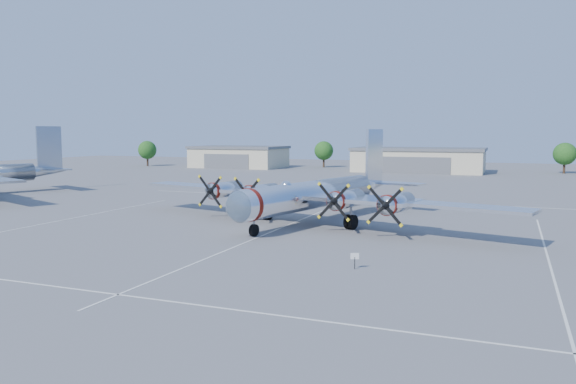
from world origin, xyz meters
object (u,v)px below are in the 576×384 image
at_px(tree_far_west, 147,150).
at_px(tree_west, 324,151).
at_px(info_placard, 355,258).
at_px(hangar_center, 419,160).
at_px(tree_east, 565,154).
at_px(main_bomber_b29, 317,222).
at_px(hangar_west, 239,157).

bearing_deg(tree_far_west, tree_west, 14.93).
bearing_deg(tree_far_west, info_placard, -48.16).
distance_m(hangar_center, info_placard, 94.28).
relative_size(tree_east, main_bomber_b29, 0.16).
height_order(hangar_west, tree_far_west, tree_far_west).
distance_m(hangar_west, tree_east, 75.26).
xyz_separation_m(main_bomber_b29, info_placard, (8.48, -17.39, 0.73)).
bearing_deg(tree_east, info_placard, -101.16).
height_order(tree_far_west, main_bomber_b29, tree_far_west).
height_order(hangar_west, tree_east, tree_east).
bearing_deg(tree_west, tree_far_west, -165.07).
xyz_separation_m(tree_west, tree_east, (55.00, -2.00, 0.00)).
distance_m(tree_east, main_bomber_b29, 87.12).
height_order(hangar_west, info_placard, hangar_west).
bearing_deg(info_placard, main_bomber_b29, 92.79).
relative_size(hangar_west, tree_far_west, 3.40).
bearing_deg(tree_east, tree_west, 177.92).
relative_size(hangar_west, main_bomber_b29, 0.55).
xyz_separation_m(tree_east, main_bomber_b29, (-28.16, -82.34, -4.22)).
height_order(hangar_center, tree_west, tree_west).
distance_m(hangar_center, tree_far_west, 70.13).
bearing_deg(main_bomber_b29, hangar_west, 135.80).
relative_size(hangar_west, tree_west, 3.40).
distance_m(hangar_west, tree_far_west, 25.36).
bearing_deg(hangar_center, main_bomber_b29, -88.62).
bearing_deg(hangar_center, hangar_west, 180.00).
distance_m(tree_east, info_placard, 101.71).
relative_size(hangar_center, tree_far_west, 4.31).
bearing_deg(tree_west, hangar_center, -17.82).
distance_m(tree_far_west, info_placard, 120.48).
relative_size(hangar_center, info_placard, 27.46).
bearing_deg(tree_far_west, main_bomber_b29, -45.20).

